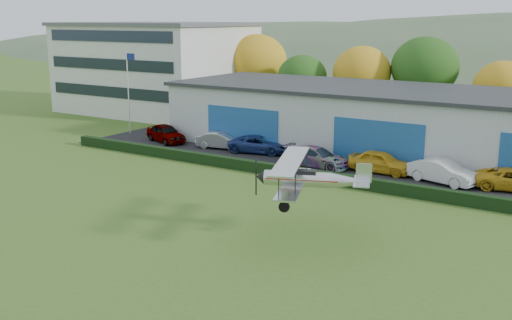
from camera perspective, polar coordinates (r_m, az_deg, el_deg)
The scene contains 14 objects.
ground at distance 30.74m, azimuth -13.51°, elevation -7.96°, with size 300.00×300.00×0.00m, color #45631F.
apron at distance 45.73m, azimuth 8.47°, elevation -0.68°, with size 48.00×9.00×0.05m, color black.
hedge at distance 41.43m, azimuth 5.75°, elevation -1.53°, with size 46.00×0.60×0.80m, color black.
hangar at distance 50.88m, azimuth 13.88°, elevation 3.52°, with size 40.60×12.60×5.30m.
office_block at distance 73.59m, azimuth -9.35°, elevation 8.64°, with size 20.60×15.60×10.40m.
flagpole at distance 58.65m, azimuth -11.89°, elevation 6.97°, with size 1.05×0.10×8.00m.
tree_belt at distance 63.73m, azimuth 14.23°, elevation 8.08°, with size 75.70×13.22×10.12m.
car_0 at distance 54.76m, azimuth -8.49°, elevation 2.51°, with size 1.89×4.69×1.60m, color gray.
car_1 at distance 51.54m, azimuth -3.31°, elevation 1.86°, with size 1.49×4.28×1.41m, color silver.
car_2 at distance 49.85m, azimuth 0.35°, elevation 1.50°, with size 2.35×5.10×1.42m, color navy.
car_3 at distance 45.32m, azimuth 5.69°, elevation 0.28°, with size 2.09×5.14×1.49m, color gray.
car_4 at distance 44.31m, azimuth 11.67°, elevation -0.17°, with size 1.87×4.65×1.58m, color gold.
car_5 at distance 42.54m, azimuth 17.17°, elevation -1.07°, with size 1.65×4.73×1.56m, color silver.
biplane at distance 30.39m, azimuth 4.84°, elevation -1.68°, with size 5.85×6.58×2.49m.
Camera 1 is at (21.00, -19.60, 10.94)m, focal length 42.46 mm.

